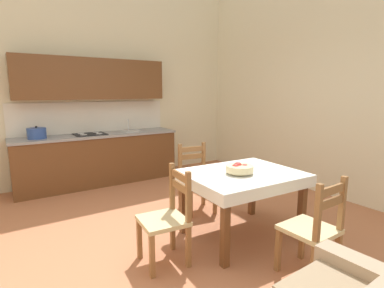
{
  "coord_description": "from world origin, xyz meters",
  "views": [
    {
      "loc": [
        -1.44,
        -2.7,
        1.64
      ],
      "look_at": [
        0.49,
        0.3,
        1.01
      ],
      "focal_mm": 27.85,
      "sensor_mm": 36.0,
      "label": 1
    }
  ],
  "objects_px": {
    "dining_table": "(242,184)",
    "dining_chair_kitchen_side": "(196,179)",
    "fruit_bowl": "(239,168)",
    "dining_chair_tv_side": "(167,218)",
    "kitchen_cabinetry": "(97,136)",
    "dining_chair_camera_side": "(313,230)"
  },
  "relations": [
    {
      "from": "dining_chair_kitchen_side",
      "to": "kitchen_cabinetry",
      "type": "bearing_deg",
      "value": 110.95
    },
    {
      "from": "dining_chair_camera_side",
      "to": "fruit_bowl",
      "type": "relative_size",
      "value": 3.1
    },
    {
      "from": "dining_chair_tv_side",
      "to": "dining_chair_kitchen_side",
      "type": "xyz_separation_m",
      "value": [
        0.94,
        0.91,
        0.0
      ]
    },
    {
      "from": "kitchen_cabinetry",
      "to": "fruit_bowl",
      "type": "xyz_separation_m",
      "value": [
        0.71,
        -2.95,
        -0.04
      ]
    },
    {
      "from": "kitchen_cabinetry",
      "to": "dining_table",
      "type": "height_order",
      "value": "kitchen_cabinetry"
    },
    {
      "from": "dining_chair_kitchen_side",
      "to": "fruit_bowl",
      "type": "height_order",
      "value": "dining_chair_kitchen_side"
    },
    {
      "from": "dining_table",
      "to": "fruit_bowl",
      "type": "xyz_separation_m",
      "value": [
        -0.07,
        -0.03,
        0.19
      ]
    },
    {
      "from": "dining_table",
      "to": "fruit_bowl",
      "type": "height_order",
      "value": "fruit_bowl"
    },
    {
      "from": "kitchen_cabinetry",
      "to": "dining_chair_kitchen_side",
      "type": "relative_size",
      "value": 2.99
    },
    {
      "from": "dining_table",
      "to": "dining_chair_kitchen_side",
      "type": "distance_m",
      "value": 0.92
    },
    {
      "from": "dining_chair_camera_side",
      "to": "dining_chair_tv_side",
      "type": "distance_m",
      "value": 1.33
    },
    {
      "from": "kitchen_cabinetry",
      "to": "dining_chair_tv_side",
      "type": "relative_size",
      "value": 2.99
    },
    {
      "from": "dining_chair_tv_side",
      "to": "dining_chair_kitchen_side",
      "type": "distance_m",
      "value": 1.31
    },
    {
      "from": "dining_chair_camera_side",
      "to": "fruit_bowl",
      "type": "bearing_deg",
      "value": 95.39
    },
    {
      "from": "dining_table",
      "to": "dining_chair_kitchen_side",
      "type": "bearing_deg",
      "value": 90.67
    },
    {
      "from": "dining_table",
      "to": "dining_chair_camera_side",
      "type": "bearing_deg",
      "value": -89.08
    },
    {
      "from": "dining_table",
      "to": "dining_chair_camera_side",
      "type": "xyz_separation_m",
      "value": [
        0.01,
        -0.91,
        -0.18
      ]
    },
    {
      "from": "dining_table",
      "to": "dining_chair_tv_side",
      "type": "height_order",
      "value": "dining_chair_tv_side"
    },
    {
      "from": "dining_chair_tv_side",
      "to": "fruit_bowl",
      "type": "distance_m",
      "value": 0.96
    },
    {
      "from": "dining_chair_kitchen_side",
      "to": "fruit_bowl",
      "type": "distance_m",
      "value": 1.01
    },
    {
      "from": "dining_table",
      "to": "dining_chair_camera_side",
      "type": "height_order",
      "value": "dining_chair_camera_side"
    },
    {
      "from": "dining_chair_camera_side",
      "to": "fruit_bowl",
      "type": "distance_m",
      "value": 0.96
    }
  ]
}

